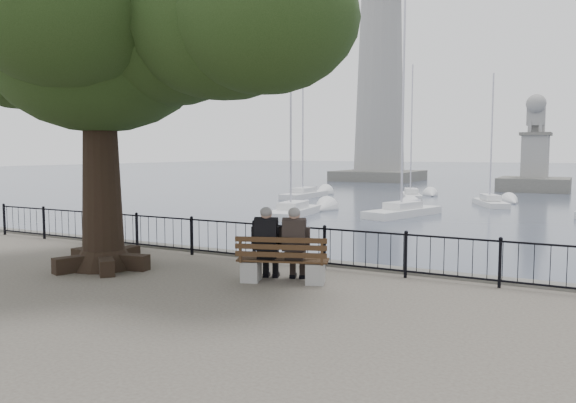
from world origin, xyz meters
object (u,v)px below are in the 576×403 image
Objects in this scene: person_left at (268,247)px; tree at (127,23)px; lighthouse at (380,79)px; bench at (283,266)px; person_right at (295,247)px; lion_monument at (535,167)px.

tree reaches higher than person_left.
person_left is 65.00m from lighthouse.
lighthouse reaches higher than person_left.
tree reaches higher than bench.
bench is at bearing -72.94° from lighthouse.
lion_monument is (1.00, 48.96, 0.63)m from person_right.
tree is (-4.00, -0.74, 5.03)m from person_right.
lighthouse is (-18.42, 61.23, 11.66)m from person_left.
tree reaches higher than person_right.
bench is 0.19× the size of tree.
lighthouse is at bearing 107.06° from bench.
bench is 49.18m from lion_monument.
person_right is at bearing 10.50° from tree.
tree is at bearing -76.36° from lighthouse.
bench is 6.64m from tree.
lion_monument reaches higher than person_left.
person_left is 1.00× the size of person_right.
person_right is at bearing -72.71° from lighthouse.
tree is at bearing -169.50° from person_right.
person_left is at bearing 9.01° from tree.
person_right is 6.47m from tree.
lighthouse is (-18.79, 61.23, 12.05)m from bench.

